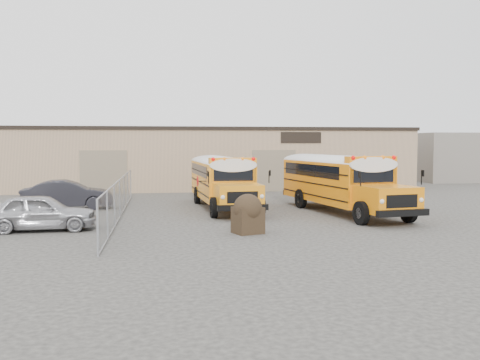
{
  "coord_description": "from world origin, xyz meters",
  "views": [
    {
      "loc": [
        -4.03,
        -22.78,
        3.52
      ],
      "look_at": [
        -0.03,
        4.43,
        1.6
      ],
      "focal_mm": 40.0,
      "sensor_mm": 36.0,
      "label": 1
    }
  ],
  "objects": [
    {
      "name": "chainlink_fence",
      "position": [
        -6.0,
        3.0,
        0.9
      ],
      "size": [
        0.07,
        18.07,
        1.81
      ],
      "color": "#999BA1",
      "rests_on": "ground"
    },
    {
      "name": "tarp_bundle",
      "position": [
        -0.73,
        -2.45,
        0.79
      ],
      "size": [
        1.28,
        1.22,
        1.55
      ],
      "color": "black",
      "rests_on": "ground"
    },
    {
      "name": "warehouse",
      "position": [
        -0.0,
        19.99,
        2.37
      ],
      "size": [
        30.2,
        10.2,
        4.67
      ],
      "color": "tan",
      "rests_on": "ground"
    },
    {
      "name": "car_silver",
      "position": [
        -8.87,
        -0.59,
        0.75
      ],
      "size": [
        4.47,
        1.97,
        1.49
      ],
      "primitive_type": "imported",
      "rotation": [
        0.0,
        0.0,
        1.62
      ],
      "color": "#B2B2B7",
      "rests_on": "ground"
    },
    {
      "name": "car_dark",
      "position": [
        -8.98,
        6.43,
        0.77
      ],
      "size": [
        4.81,
        2.05,
        1.54
      ],
      "primitive_type": "imported",
      "rotation": [
        0.0,
        0.0,
        1.66
      ],
      "color": "black",
      "rests_on": "ground"
    },
    {
      "name": "school_bus_left",
      "position": [
        -1.12,
        11.86,
        1.63
      ],
      "size": [
        3.07,
        9.78,
        2.82
      ],
      "color": "orange",
      "rests_on": "ground"
    },
    {
      "name": "school_bus_right",
      "position": [
        3.9,
        9.24,
        1.71
      ],
      "size": [
        4.05,
        10.35,
        2.95
      ],
      "color": "orange",
      "rests_on": "ground"
    },
    {
      "name": "distant_building_right",
      "position": [
        24.0,
        24.0,
        2.2
      ],
      "size": [
        10.0,
        8.0,
        4.4
      ],
      "primitive_type": "cube",
      "color": "gray",
      "rests_on": "ground"
    },
    {
      "name": "ground",
      "position": [
        0.0,
        0.0,
        0.0
      ],
      "size": [
        120.0,
        120.0,
        0.0
      ],
      "primitive_type": "plane",
      "color": "#302E2C",
      "rests_on": "ground"
    }
  ]
}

